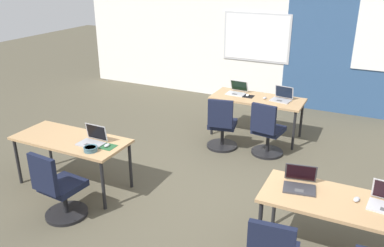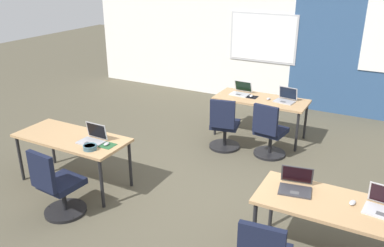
{
  "view_description": "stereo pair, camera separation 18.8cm",
  "coord_description": "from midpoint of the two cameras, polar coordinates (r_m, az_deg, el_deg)",
  "views": [
    {
      "loc": [
        1.88,
        -4.3,
        2.92
      ],
      "look_at": [
        -0.34,
        0.26,
        0.87
      ],
      "focal_mm": 37.25,
      "sensor_mm": 36.0,
      "label": 1
    },
    {
      "loc": [
        2.05,
        -4.21,
        2.92
      ],
      "look_at": [
        -0.34,
        0.26,
        0.87
      ],
      "focal_mm": 37.25,
      "sensor_mm": 36.0,
      "label": 2
    }
  ],
  "objects": [
    {
      "name": "ground_plane",
      "position": [
        5.52,
        2.85,
        -9.99
      ],
      "size": [
        24.0,
        24.0,
        0.0
      ],
      "color": "#4C4738"
    },
    {
      "name": "back_wall_assembly",
      "position": [
        8.79,
        15.38,
        11.31
      ],
      "size": [
        10.0,
        0.27,
        2.8
      ],
      "color": "silver",
      "rests_on": "ground"
    },
    {
      "name": "desk_near_left",
      "position": [
        5.68,
        -15.92,
        -2.37
      ],
      "size": [
        1.6,
        0.7,
        0.72
      ],
      "color": "tan",
      "rests_on": "ground"
    },
    {
      "name": "desk_near_right",
      "position": [
        4.3,
        21.31,
        -11.41
      ],
      "size": [
        1.6,
        0.7,
        0.72
      ],
      "color": "tan",
      "rests_on": "ground"
    },
    {
      "name": "desk_far_center",
      "position": [
        7.11,
        10.6,
        3.06
      ],
      "size": [
        1.6,
        0.7,
        0.72
      ],
      "color": "tan",
      "rests_on": "ground"
    },
    {
      "name": "laptop_near_right_inner",
      "position": [
        4.36,
        15.83,
        -8.49
      ],
      "size": [
        0.38,
        0.35,
        0.23
      ],
      "rotation": [
        0.0,
        0.0,
        0.18
      ],
      "color": "#333338",
      "rests_on": "desk_near_right"
    },
    {
      "name": "laptop_near_right_end",
      "position": [
        4.32,
        26.9,
        -10.52
      ],
      "size": [
        0.36,
        0.3,
        0.24
      ],
      "rotation": [
        0.0,
        0.0,
        -0.1
      ],
      "color": "#B7B7BC",
      "rests_on": "desk_near_right"
    },
    {
      "name": "mouse_near_right_end",
      "position": [
        4.31,
        23.17,
        -10.39
      ],
      "size": [
        0.08,
        0.11,
        0.03
      ],
      "color": "#B2B2B7",
      "rests_on": "desk_near_right"
    },
    {
      "name": "laptop_near_left_inner",
      "position": [
        5.4,
        -13.07,
        -2.07
      ],
      "size": [
        0.33,
        0.27,
        0.24
      ],
      "rotation": [
        0.0,
        0.0,
        -0.02
      ],
      "color": "#9E9EA3",
      "rests_on": "desk_near_left"
    },
    {
      "name": "mousepad_near_left_inner",
      "position": [
        5.28,
        -11.14,
        -3.07
      ],
      "size": [
        0.22,
        0.19,
        0.0
      ],
      "color": "#23512D",
      "rests_on": "desk_near_left"
    },
    {
      "name": "mouse_near_left_inner",
      "position": [
        5.27,
        -11.15,
        -2.89
      ],
      "size": [
        0.07,
        0.11,
        0.03
      ],
      "color": "#B2B2B7",
      "rests_on": "mousepad_near_left_inner"
    },
    {
      "name": "chair_near_left_inner",
      "position": [
        5.13,
        -17.69,
        -8.89
      ],
      "size": [
        0.52,
        0.56,
        0.92
      ],
      "rotation": [
        0.0,
        0.0,
        3.06
      ],
      "color": "black",
      "rests_on": "ground"
    },
    {
      "name": "laptop_far_right",
      "position": [
        7.03,
        14.01,
        3.49
      ],
      "size": [
        0.37,
        0.32,
        0.24
      ],
      "rotation": [
        0.0,
        0.0,
        -0.14
      ],
      "color": "#9E9EA3",
      "rests_on": "desk_far_center"
    },
    {
      "name": "mouse_far_right",
      "position": [
        7.06,
        11.64,
        3.48
      ],
      "size": [
        0.07,
        0.11,
        0.03
      ],
      "color": "#B2B2B7",
      "rests_on": "desk_far_center"
    },
    {
      "name": "chair_far_right",
      "position": [
        6.49,
        11.78,
        -1.6
      ],
      "size": [
        0.52,
        0.56,
        0.92
      ],
      "rotation": [
        0.0,
        0.0,
        3.01
      ],
      "color": "black",
      "rests_on": "ground"
    },
    {
      "name": "laptop_far_left",
      "position": [
        7.28,
        7.75,
        4.57
      ],
      "size": [
        0.34,
        0.33,
        0.22
      ],
      "rotation": [
        0.0,
        0.0,
        -0.04
      ],
      "color": "#B7B7BC",
      "rests_on": "desk_far_center"
    },
    {
      "name": "mousepad_far_left",
      "position": [
        7.15,
        9.21,
        3.78
      ],
      "size": [
        0.22,
        0.19,
        0.0
      ],
      "color": "black",
      "rests_on": "desk_far_center"
    },
    {
      "name": "mouse_far_left",
      "position": [
        7.15,
        9.22,
        3.93
      ],
      "size": [
        0.07,
        0.11,
        0.03
      ],
      "color": "silver",
      "rests_on": "mousepad_far_left"
    },
    {
      "name": "chair_far_left",
      "position": [
        6.63,
        5.43,
        -0.69
      ],
      "size": [
        0.52,
        0.57,
        0.92
      ],
      "rotation": [
        0.0,
        0.0,
        3.35
      ],
      "color": "black",
      "rests_on": "ground"
    },
    {
      "name": "snack_bowl",
      "position": [
        5.19,
        -13.41,
        -3.3
      ],
      "size": [
        0.18,
        0.18,
        0.06
      ],
      "color": "#3D6070",
      "rests_on": "desk_near_left"
    }
  ]
}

